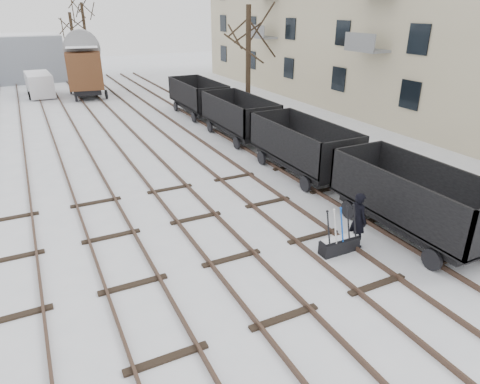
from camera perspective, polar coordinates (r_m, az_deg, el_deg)
The scene contains 14 objects.
ground at distance 13.15m, azimuth -1.14°, elevation -8.94°, with size 120.00×120.00×0.00m, color white.
tracks at distance 25.16m, azimuth -14.78°, elevation 6.66°, with size 13.90×52.00×0.16m.
shed_right at distance 50.27m, azimuth -26.69°, elevation 15.71°, with size 7.00×6.00×4.50m.
ground_frame at distance 13.72m, azimuth 13.11°, elevation -6.75°, with size 1.30×0.42×1.49m.
worker at distance 13.94m, azimuth 15.49°, elevation -3.57°, with size 0.66×0.44×1.82m, color black.
freight_wagon_a at distance 15.18m, azimuth 21.94°, elevation -2.24°, with size 2.30×5.75×2.35m.
freight_wagon_b at distance 19.59m, azimuth 8.26°, elevation 4.97°, with size 2.30×5.75×2.35m.
freight_wagon_c at distance 24.88m, azimuth -0.14°, elevation 9.22°, with size 2.30×5.75×2.35m.
freight_wagon_d at distance 30.60m, azimuth -5.61°, elevation 11.84°, with size 2.30×5.75×2.35m.
box_van_wagon at distance 38.97m, azimuth -20.03°, elevation 15.38°, with size 3.57×5.76×4.15m.
panel_van at distance 40.80m, azimuth -25.18°, elevation 12.88°, with size 2.07×4.44×1.93m.
tree_near at distance 26.40m, azimuth 1.09°, elevation 15.97°, with size 0.30×0.30×7.15m, color black.
tree_far_left at distance 48.86m, azimuth -21.21°, elevation 17.61°, with size 0.30×0.30×6.50m, color black.
tree_far_right at distance 50.80m, azimuth -19.81°, elevation 18.49°, with size 0.30×0.30×7.40m, color black.
Camera 1 is at (-4.73, -10.03, 7.07)m, focal length 32.00 mm.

